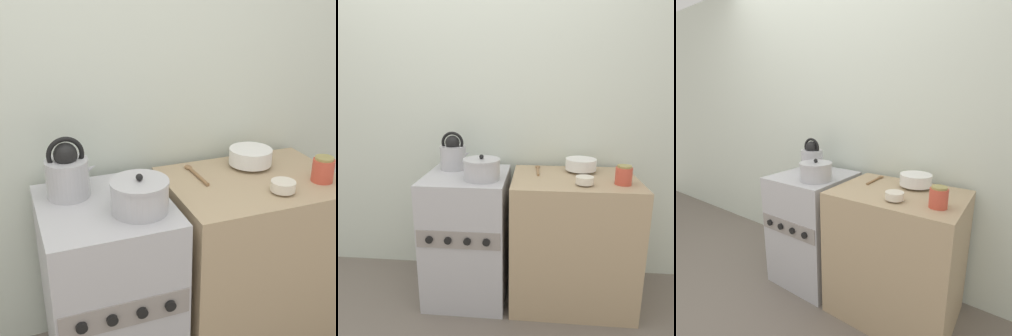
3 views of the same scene
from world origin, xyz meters
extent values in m
plane|color=#70665B|center=(0.00, 0.00, 0.00)|extent=(12.00, 12.00, 0.00)
cube|color=silver|center=(0.00, 0.66, 1.25)|extent=(7.00, 0.06, 2.50)
cube|color=#B2B2B7|center=(0.00, 0.29, 0.43)|extent=(0.53, 0.57, 0.86)
cube|color=gray|center=(0.00, 0.00, 0.53)|extent=(0.51, 0.01, 0.11)
cylinder|color=black|center=(-0.17, -0.01, 0.53)|extent=(0.04, 0.02, 0.04)
cylinder|color=black|center=(-0.06, -0.01, 0.53)|extent=(0.04, 0.02, 0.04)
cylinder|color=black|center=(0.06, -0.01, 0.53)|extent=(0.04, 0.02, 0.04)
cylinder|color=black|center=(0.17, -0.01, 0.53)|extent=(0.04, 0.02, 0.04)
cube|color=tan|center=(0.70, 0.29, 0.43)|extent=(0.78, 0.59, 0.86)
cylinder|color=#B2B2B7|center=(-0.12, 0.41, 0.94)|extent=(0.18, 0.18, 0.16)
sphere|color=black|center=(-0.12, 0.41, 1.04)|extent=(0.10, 0.10, 0.10)
torus|color=black|center=(-0.12, 0.41, 1.04)|extent=(0.15, 0.02, 0.15)
cone|color=#B2B2B7|center=(-0.03, 0.41, 0.96)|extent=(0.09, 0.04, 0.07)
cylinder|color=#B2B2B7|center=(0.12, 0.18, 0.92)|extent=(0.22, 0.22, 0.11)
cylinder|color=#B2B2B7|center=(0.12, 0.18, 0.98)|extent=(0.23, 0.23, 0.01)
sphere|color=black|center=(0.12, 0.18, 1.00)|extent=(0.03, 0.03, 0.03)
cylinder|color=white|center=(0.75, 0.43, 0.86)|extent=(0.09, 0.09, 0.02)
cylinder|color=white|center=(0.75, 0.43, 0.91)|extent=(0.20, 0.20, 0.07)
cylinder|color=beige|center=(0.74, 0.13, 0.86)|extent=(0.05, 0.05, 0.01)
cylinder|color=beige|center=(0.74, 0.13, 0.89)|extent=(0.10, 0.10, 0.04)
cylinder|color=#CC4C38|center=(0.97, 0.17, 0.91)|extent=(0.10, 0.10, 0.10)
cylinder|color=#998C4C|center=(0.97, 0.17, 0.96)|extent=(0.08, 0.08, 0.01)
cylinder|color=olive|center=(0.46, 0.39, 0.86)|extent=(0.02, 0.19, 0.02)
ellipsoid|color=olive|center=(0.46, 0.51, 0.86)|extent=(0.04, 0.05, 0.02)
camera|label=1|loc=(-0.35, -1.37, 1.72)|focal=50.00mm
camera|label=2|loc=(0.46, -1.73, 1.44)|focal=35.00mm
camera|label=3|loc=(1.29, -1.17, 1.38)|focal=28.00mm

